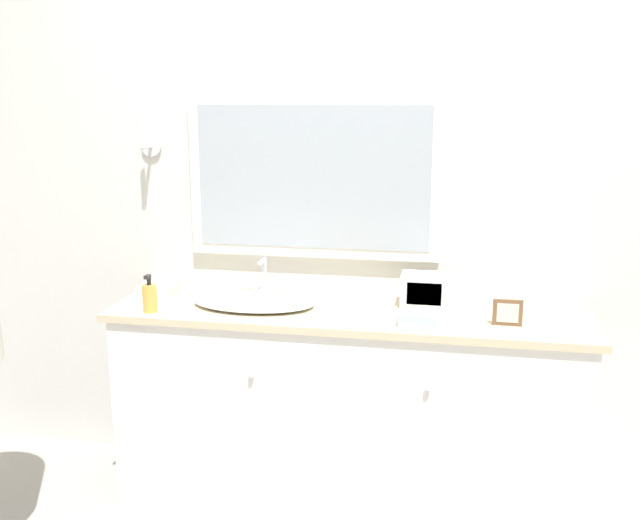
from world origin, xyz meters
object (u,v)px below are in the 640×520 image
(sink_basin, at_px, (254,301))
(appliance_box, at_px, (425,290))
(picture_frame, at_px, (508,313))
(soap_bottle, at_px, (150,297))

(sink_basin, distance_m, appliance_box, 0.71)
(appliance_box, xyz_separation_m, picture_frame, (0.32, -0.20, -0.02))
(picture_frame, bearing_deg, soap_bottle, -176.44)
(sink_basin, bearing_deg, soap_bottle, -156.84)
(picture_frame, bearing_deg, sink_basin, 175.59)
(soap_bottle, height_order, picture_frame, soap_bottle)
(sink_basin, bearing_deg, appliance_box, 10.09)
(soap_bottle, bearing_deg, appliance_box, 14.97)
(appliance_box, relative_size, picture_frame, 1.75)
(sink_basin, height_order, soap_bottle, sink_basin)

